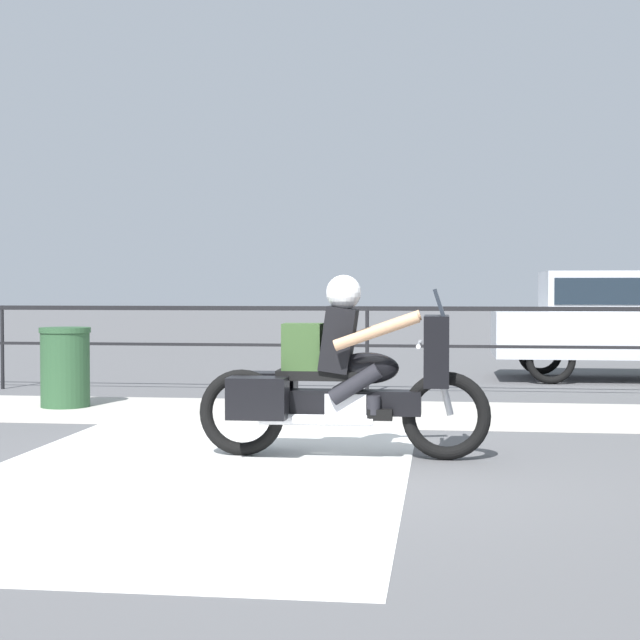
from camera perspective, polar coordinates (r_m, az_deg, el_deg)
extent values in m
plane|color=#565659|center=(7.69, -0.42, -8.64)|extent=(120.00, 120.00, 0.00)
cube|color=#B7B2A8|center=(11.03, 1.92, -5.43)|extent=(44.00, 2.40, 0.01)
cube|color=silver|center=(7.66, -7.26, -8.66)|extent=(3.27, 6.00, 0.01)
cube|color=black|center=(13.01, 2.76, 0.67)|extent=(36.00, 0.04, 0.06)
cube|color=black|center=(13.03, 2.76, -1.50)|extent=(36.00, 0.03, 0.04)
cylinder|color=black|center=(14.35, -18.00, -1.52)|extent=(0.05, 0.05, 1.17)
cylinder|color=black|center=(13.03, 2.76, -1.76)|extent=(0.05, 0.05, 1.17)
torus|color=black|center=(8.07, 7.36, -5.55)|extent=(0.72, 0.11, 0.72)
torus|color=black|center=(8.24, -4.56, -5.39)|extent=(0.72, 0.11, 0.72)
cube|color=black|center=(8.10, 1.33, -4.80)|extent=(1.29, 0.22, 0.20)
cube|color=silver|center=(8.10, 1.57, -5.15)|extent=(0.34, 0.26, 0.26)
ellipsoid|color=black|center=(8.06, 2.78, -2.81)|extent=(0.52, 0.30, 0.26)
cube|color=black|center=(8.10, 0.14, -3.21)|extent=(0.75, 0.28, 0.08)
cube|color=black|center=(8.02, 6.80, -1.77)|extent=(0.20, 0.60, 0.57)
cube|color=#1E232B|center=(8.01, 6.95, 0.98)|extent=(0.10, 0.51, 0.24)
cylinder|color=silver|center=(8.02, 5.80, -1.41)|extent=(0.04, 0.70, 0.04)
cylinder|color=silver|center=(7.98, -0.24, -5.84)|extent=(0.93, 0.09, 0.09)
cube|color=black|center=(7.96, -3.65, -4.55)|extent=(0.48, 0.28, 0.34)
cube|color=black|center=(8.42, -3.03, -4.19)|extent=(0.48, 0.28, 0.34)
cylinder|color=silver|center=(8.04, 7.15, -3.67)|extent=(0.18, 0.06, 0.53)
cube|color=black|center=(8.06, 1.10, -1.14)|extent=(0.31, 0.36, 0.56)
sphere|color=tan|center=(8.05, 1.38, 1.47)|extent=(0.23, 0.23, 0.23)
sphere|color=silver|center=(8.05, 1.38, 1.61)|extent=(0.29, 0.29, 0.29)
cylinder|color=black|center=(7.92, 2.06, -3.76)|extent=(0.44, 0.13, 0.34)
cylinder|color=black|center=(7.93, 3.14, -4.97)|extent=(0.11, 0.11, 0.15)
cube|color=black|center=(7.94, 3.50, -5.52)|extent=(0.20, 0.10, 0.09)
cylinder|color=black|center=(8.22, 2.25, -3.56)|extent=(0.44, 0.13, 0.34)
cylinder|color=black|center=(8.23, 3.29, -4.72)|extent=(0.11, 0.11, 0.15)
cube|color=black|center=(8.23, 3.64, -5.25)|extent=(0.20, 0.10, 0.09)
cylinder|color=tan|center=(7.73, 3.30, -0.66)|extent=(0.69, 0.09, 0.32)
cylinder|color=tan|center=(8.33, 3.58, -0.49)|extent=(0.69, 0.09, 0.32)
cube|color=#2D4723|center=(8.10, -1.01, -1.60)|extent=(0.32, 0.28, 0.40)
cube|color=#B7BCC4|center=(15.70, 17.68, -0.77)|extent=(4.18, 1.75, 0.70)
cube|color=#B7BCC4|center=(15.64, 16.80, 1.62)|extent=(2.17, 1.54, 0.60)
cube|color=#19232D|center=(15.64, 16.80, 1.62)|extent=(2.00, 1.57, 0.39)
torus|color=black|center=(14.74, 13.28, -2.26)|extent=(0.72, 0.11, 0.72)
torus|color=black|center=(16.34, 12.68, -1.86)|extent=(0.72, 0.11, 0.72)
cylinder|color=#284C2D|center=(11.91, -14.60, -2.84)|extent=(0.57, 0.57, 0.88)
cylinder|color=#284C2D|center=(11.88, -14.62, -0.57)|extent=(0.60, 0.60, 0.06)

